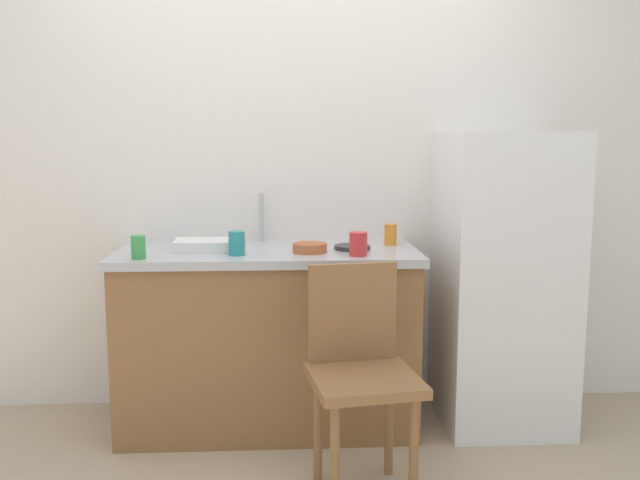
{
  "coord_description": "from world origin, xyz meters",
  "views": [
    {
      "loc": [
        0.0,
        -2.56,
        1.38
      ],
      "look_at": [
        0.18,
        0.6,
        0.91
      ],
      "focal_mm": 38.53,
      "sensor_mm": 36.0,
      "label": 1
    }
  ],
  "objects_px": {
    "terracotta_bowl": "(309,248)",
    "cup_orange": "(390,235)",
    "refrigerator": "(501,279)",
    "cup_red": "(357,244)",
    "hotplate": "(351,247)",
    "cup_teal": "(236,243)",
    "chair": "(359,368)",
    "cup_green": "(138,247)",
    "dish_tray": "(204,245)"
  },
  "relations": [
    {
      "from": "terracotta_bowl",
      "to": "cup_orange",
      "type": "height_order",
      "value": "cup_orange"
    },
    {
      "from": "refrigerator",
      "to": "cup_red",
      "type": "relative_size",
      "value": 13.22
    },
    {
      "from": "hotplate",
      "to": "cup_red",
      "type": "relative_size",
      "value": 1.59
    },
    {
      "from": "cup_teal",
      "to": "chair",
      "type": "bearing_deg",
      "value": -44.97
    },
    {
      "from": "refrigerator",
      "to": "hotplate",
      "type": "xyz_separation_m",
      "value": [
        -0.73,
        -0.02,
        0.17
      ]
    },
    {
      "from": "chair",
      "to": "cup_teal",
      "type": "bearing_deg",
      "value": 126.2
    },
    {
      "from": "chair",
      "to": "terracotta_bowl",
      "type": "relative_size",
      "value": 5.67
    },
    {
      "from": "terracotta_bowl",
      "to": "cup_orange",
      "type": "xyz_separation_m",
      "value": [
        0.41,
        0.2,
        0.03
      ]
    },
    {
      "from": "refrigerator",
      "to": "terracotta_bowl",
      "type": "height_order",
      "value": "refrigerator"
    },
    {
      "from": "cup_green",
      "to": "cup_teal",
      "type": "distance_m",
      "value": 0.43
    },
    {
      "from": "cup_green",
      "to": "cup_red",
      "type": "xyz_separation_m",
      "value": [
        0.96,
        0.02,
        0.0
      ]
    },
    {
      "from": "chair",
      "to": "cup_red",
      "type": "relative_size",
      "value": 8.32
    },
    {
      "from": "refrigerator",
      "to": "chair",
      "type": "relative_size",
      "value": 1.59
    },
    {
      "from": "cup_orange",
      "to": "cup_teal",
      "type": "bearing_deg",
      "value": -160.65
    },
    {
      "from": "terracotta_bowl",
      "to": "cup_teal",
      "type": "relative_size",
      "value": 1.45
    },
    {
      "from": "cup_red",
      "to": "cup_teal",
      "type": "bearing_deg",
      "value": 174.6
    },
    {
      "from": "dish_tray",
      "to": "cup_red",
      "type": "height_order",
      "value": "cup_red"
    },
    {
      "from": "cup_teal",
      "to": "refrigerator",
      "type": "bearing_deg",
      "value": 6.5
    },
    {
      "from": "chair",
      "to": "cup_green",
      "type": "distance_m",
      "value": 1.1
    },
    {
      "from": "refrigerator",
      "to": "cup_red",
      "type": "bearing_deg",
      "value": -164.87
    },
    {
      "from": "refrigerator",
      "to": "cup_green",
      "type": "relative_size",
      "value": 13.77
    },
    {
      "from": "dish_tray",
      "to": "terracotta_bowl",
      "type": "height_order",
      "value": "dish_tray"
    },
    {
      "from": "refrigerator",
      "to": "chair",
      "type": "height_order",
      "value": "refrigerator"
    },
    {
      "from": "cup_red",
      "to": "refrigerator",
      "type": "bearing_deg",
      "value": 15.13
    },
    {
      "from": "hotplate",
      "to": "cup_red",
      "type": "height_order",
      "value": "cup_red"
    },
    {
      "from": "chair",
      "to": "cup_orange",
      "type": "xyz_separation_m",
      "value": [
        0.23,
        0.76,
        0.42
      ]
    },
    {
      "from": "dish_tray",
      "to": "terracotta_bowl",
      "type": "xyz_separation_m",
      "value": [
        0.49,
        -0.08,
        -0.0
      ]
    },
    {
      "from": "cup_green",
      "to": "terracotta_bowl",
      "type": "bearing_deg",
      "value": 9.76
    },
    {
      "from": "hotplate",
      "to": "cup_red",
      "type": "bearing_deg",
      "value": -87.19
    },
    {
      "from": "cup_red",
      "to": "cup_teal",
      "type": "distance_m",
      "value": 0.55
    },
    {
      "from": "cup_orange",
      "to": "cup_red",
      "type": "height_order",
      "value": "cup_red"
    },
    {
      "from": "dish_tray",
      "to": "hotplate",
      "type": "relative_size",
      "value": 1.65
    },
    {
      "from": "dish_tray",
      "to": "cup_orange",
      "type": "bearing_deg",
      "value": 7.63
    },
    {
      "from": "dish_tray",
      "to": "hotplate",
      "type": "xyz_separation_m",
      "value": [
        0.69,
        -0.01,
        -0.02
      ]
    },
    {
      "from": "cup_green",
      "to": "cup_orange",
      "type": "bearing_deg",
      "value": 16.03
    },
    {
      "from": "chair",
      "to": "hotplate",
      "type": "xyz_separation_m",
      "value": [
        0.03,
        0.63,
        0.37
      ]
    },
    {
      "from": "hotplate",
      "to": "chair",
      "type": "bearing_deg",
      "value": -92.73
    },
    {
      "from": "hotplate",
      "to": "cup_teal",
      "type": "bearing_deg",
      "value": -166.58
    },
    {
      "from": "chair",
      "to": "cup_teal",
      "type": "xyz_separation_m",
      "value": [
        -0.5,
        0.5,
        0.42
      ]
    },
    {
      "from": "terracotta_bowl",
      "to": "cup_red",
      "type": "xyz_separation_m",
      "value": [
        0.21,
        -0.11,
        0.03
      ]
    },
    {
      "from": "cup_orange",
      "to": "hotplate",
      "type": "bearing_deg",
      "value": -147.04
    },
    {
      "from": "cup_orange",
      "to": "cup_teal",
      "type": "distance_m",
      "value": 0.78
    },
    {
      "from": "cup_orange",
      "to": "cup_green",
      "type": "xyz_separation_m",
      "value": [
        -1.16,
        -0.33,
        -0.0
      ]
    },
    {
      "from": "refrigerator",
      "to": "cup_green",
      "type": "xyz_separation_m",
      "value": [
        -1.69,
        -0.22,
        0.21
      ]
    },
    {
      "from": "chair",
      "to": "hotplate",
      "type": "relative_size",
      "value": 5.24
    },
    {
      "from": "refrigerator",
      "to": "terracotta_bowl",
      "type": "relative_size",
      "value": 9.01
    },
    {
      "from": "refrigerator",
      "to": "cup_teal",
      "type": "distance_m",
      "value": 1.29
    },
    {
      "from": "terracotta_bowl",
      "to": "cup_orange",
      "type": "distance_m",
      "value": 0.45
    },
    {
      "from": "refrigerator",
      "to": "cup_orange",
      "type": "xyz_separation_m",
      "value": [
        -0.53,
        0.11,
        0.21
      ]
    },
    {
      "from": "dish_tray",
      "to": "hotplate",
      "type": "height_order",
      "value": "dish_tray"
    }
  ]
}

